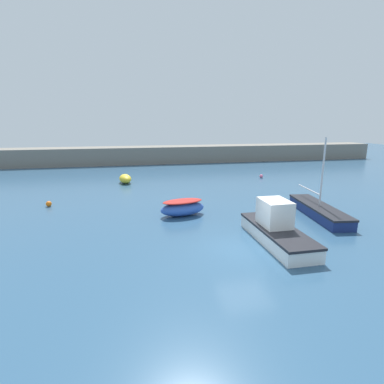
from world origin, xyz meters
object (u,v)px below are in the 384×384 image
object	(u,v)px
rowboat_with_red_cover	(183,207)
mooring_buoy_pink	(261,176)
sailboat_short_mast	(319,210)
mooring_buoy_orange	(49,204)
motorboat_with_cabin	(276,228)
fishing_dinghy_green	(125,179)

from	to	relation	value
rowboat_with_red_cover	mooring_buoy_pink	bearing A→B (deg)	35.60
sailboat_short_mast	mooring_buoy_orange	size ratio (longest dim) A/B	15.71
motorboat_with_cabin	mooring_buoy_pink	xyz separation A→B (m)	(6.73, 16.35, -0.50)
motorboat_with_cabin	mooring_buoy_pink	bearing A→B (deg)	157.80
fishing_dinghy_green	motorboat_with_cabin	size ratio (longest dim) A/B	0.43
motorboat_with_cabin	mooring_buoy_orange	bearing A→B (deg)	-125.48
mooring_buoy_orange	mooring_buoy_pink	xyz separation A→B (m)	(19.51, 7.19, -0.01)
fishing_dinghy_green	mooring_buoy_pink	size ratio (longest dim) A/B	6.30
mooring_buoy_orange	mooring_buoy_pink	bearing A→B (deg)	20.24
rowboat_with_red_cover	mooring_buoy_orange	distance (m)	9.80
sailboat_short_mast	motorboat_with_cabin	world-z (taller)	sailboat_short_mast
rowboat_with_red_cover	mooring_buoy_pink	size ratio (longest dim) A/B	8.46
rowboat_with_red_cover	mooring_buoy_pink	distance (m)	15.37
sailboat_short_mast	rowboat_with_red_cover	xyz separation A→B (m)	(-8.47, 1.94, 0.15)
motorboat_with_cabin	mooring_buoy_pink	distance (m)	17.69
sailboat_short_mast	mooring_buoy_orange	world-z (taller)	sailboat_short_mast
rowboat_with_red_cover	mooring_buoy_orange	world-z (taller)	rowboat_with_red_cover
fishing_dinghy_green	mooring_buoy_pink	distance (m)	14.23
motorboat_with_cabin	fishing_dinghy_green	bearing A→B (deg)	-155.46
motorboat_with_cabin	mooring_buoy_pink	world-z (taller)	motorboat_with_cabin
rowboat_with_red_cover	mooring_buoy_pink	world-z (taller)	rowboat_with_red_cover
fishing_dinghy_green	mooring_buoy_orange	bearing A→B (deg)	135.44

